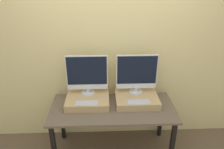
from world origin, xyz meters
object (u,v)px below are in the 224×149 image
(monitor_left, at_px, (87,74))
(keyboard_left, at_px, (87,103))
(monitor_right, at_px, (137,73))
(keyboard_right, at_px, (139,102))

(monitor_left, xyz_separation_m, keyboard_left, (-0.00, -0.26, -0.27))
(monitor_left, height_order, monitor_right, same)
(keyboard_left, height_order, keyboard_right, same)
(monitor_left, distance_m, monitor_right, 0.63)
(monitor_left, distance_m, keyboard_right, 0.73)
(keyboard_left, bearing_deg, monitor_right, 22.36)
(monitor_right, height_order, keyboard_right, monitor_right)
(monitor_left, xyz_separation_m, keyboard_right, (0.63, -0.26, -0.27))
(monitor_right, bearing_deg, monitor_left, 180.00)
(keyboard_left, bearing_deg, keyboard_right, 0.00)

